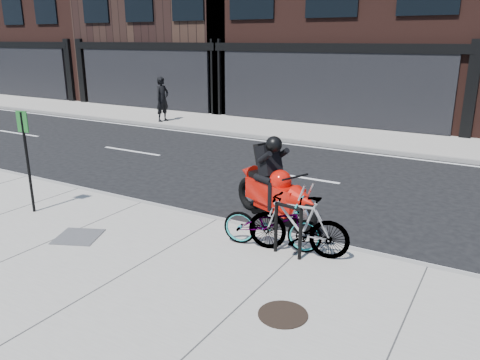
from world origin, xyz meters
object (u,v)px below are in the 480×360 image
Objects in this scene: manhole_cover at (283,314)px; utility_grate at (78,237)px; motorcycle at (278,188)px; bike_rack at (288,226)px; bicycle_rear at (298,225)px; sign_post at (26,153)px; bicycle_front at (272,223)px; pedestrian at (162,99)px.

manhole_cover is 0.88× the size of utility_grate.
motorcycle is at bearing 117.17° from manhole_cover.
bike_rack is 0.40× the size of motorcycle.
utility_grate is (-3.72, -1.40, -0.51)m from bicycle_rear.
bicycle_rear is 0.82× the size of sign_post.
pedestrian is (-9.94, 9.20, 0.50)m from bicycle_front.
bicycle_rear reaches higher than bike_rack.
bicycle_rear is at bearing 3.78° from sign_post.
manhole_cover is (11.01, -10.98, -0.95)m from pedestrian.
bicycle_front is at bearing -128.64° from pedestrian.
motorcycle is (-0.57, 1.40, 0.13)m from bicycle_front.
bicycle_front is at bearing 158.58° from bike_rack.
pedestrian is 15.58m from manhole_cover.
bike_rack is 0.52× the size of bicycle_front.
utility_grate is at bearing 101.89° from bicycle_front.
manhole_cover is 0.31× the size of sign_post.
motorcycle is at bearing -152.01° from bicycle_rear.
manhole_cover is at bearing -5.10° from utility_grate.
bike_rack reaches higher than utility_grate.
bike_rack is 0.47× the size of pedestrian.
motorcycle is 3.92m from utility_grate.
bicycle_rear is 5.69m from sign_post.
pedestrian is 12.57m from utility_grate.
motorcycle is at bearing 21.62° from sign_post.
sign_post is at bearing 172.27° from manhole_cover.
bike_rack is at bearing -122.88° from bicycle_front.
bicycle_front is 1.52m from motorcycle.
sign_post is at bearing 166.23° from utility_grate.
bike_rack is at bearing -46.63° from bicycle_rear.
bicycle_rear is 0.77× the size of motorcycle.
manhole_cover is at bearing -40.18° from motorcycle.
sign_post is (4.86, -10.14, 0.30)m from pedestrian.
utility_grate is 2.27m from sign_post.
utility_grate is (-3.24, -1.40, -0.45)m from bicycle_front.
bicycle_front reaches higher than bike_rack.
sign_post reaches higher than pedestrian.
pedestrian is (-9.37, 7.79, 0.37)m from motorcycle.
bike_rack is 0.40m from bicycle_front.
pedestrian is at bearing 122.31° from utility_grate.
bike_rack is 1.36× the size of manhole_cover.
bike_rack is at bearing 19.17° from utility_grate.
motorcycle is (-1.05, 1.40, 0.07)m from bicycle_rear.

